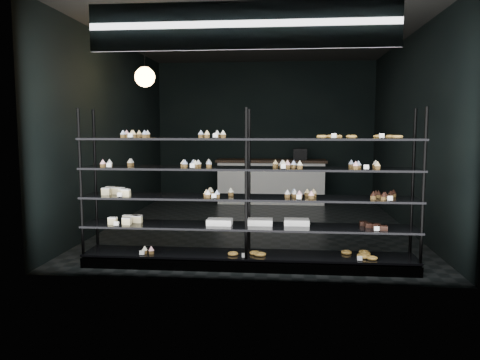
{
  "coord_description": "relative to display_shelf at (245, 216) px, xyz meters",
  "views": [
    {
      "loc": [
        0.46,
        -7.97,
        1.67
      ],
      "look_at": [
        -0.12,
        -1.9,
        1.0
      ],
      "focal_mm": 35.0,
      "sensor_mm": 36.0,
      "label": 1
    }
  ],
  "objects": [
    {
      "name": "room",
      "position": [
        0.0,
        2.45,
        0.97
      ],
      "size": [
        5.01,
        6.01,
        3.2
      ],
      "color": "black",
      "rests_on": "ground"
    },
    {
      "name": "display_shelf",
      "position": [
        0.0,
        0.0,
        0.0
      ],
      "size": [
        4.0,
        0.5,
        1.91
      ],
      "color": "black",
      "rests_on": "room"
    },
    {
      "name": "signage",
      "position": [
        0.0,
        -0.48,
        2.12
      ],
      "size": [
        3.3,
        0.05,
        0.5
      ],
      "color": "#0C113E",
      "rests_on": "room"
    },
    {
      "name": "pendant_lamp",
      "position": [
        -1.66,
        1.53,
        1.82
      ],
      "size": [
        0.3,
        0.3,
        0.88
      ],
      "color": "black",
      "rests_on": "room"
    },
    {
      "name": "service_counter",
      "position": [
        0.18,
        4.95,
        -0.13
      ],
      "size": [
        2.44,
        0.65,
        1.23
      ],
      "color": "silver",
      "rests_on": "room"
    }
  ]
}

